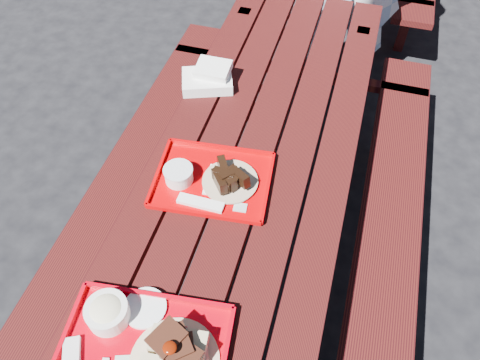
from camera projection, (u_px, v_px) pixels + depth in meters
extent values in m
plane|color=black|center=(248.00, 259.00, 2.33)|extent=(60.00, 60.00, 0.00)
cube|color=#40100C|center=(177.00, 148.00, 1.81)|extent=(0.14, 2.40, 0.04)
cube|color=#40100C|center=(213.00, 156.00, 1.78)|extent=(0.14, 2.40, 0.04)
cube|color=#40100C|center=(251.00, 165.00, 1.76)|extent=(0.14, 2.40, 0.04)
cube|color=#40100C|center=(290.00, 173.00, 1.73)|extent=(0.14, 2.40, 0.04)
cube|color=#40100C|center=(330.00, 182.00, 1.71)|extent=(0.14, 2.40, 0.04)
cube|color=#40100C|center=(125.00, 180.00, 2.09)|extent=(0.25, 2.40, 0.04)
cube|color=#40100C|center=(193.00, 97.00, 2.77)|extent=(0.06, 0.06, 0.42)
cube|color=#40100C|center=(388.00, 243.00, 1.89)|extent=(0.25, 2.40, 0.04)
cube|color=#40100C|center=(392.00, 136.00, 2.57)|extent=(0.06, 0.06, 0.42)
cube|color=#40100C|center=(244.00, 70.00, 2.66)|extent=(0.06, 0.06, 0.75)
cube|color=#40100C|center=(349.00, 90.00, 2.56)|extent=(0.06, 0.06, 0.75)
cube|color=#40100C|center=(297.00, 72.00, 2.56)|extent=(1.40, 0.06, 0.04)
cube|color=#40100C|center=(406.00, 24.00, 3.23)|extent=(0.06, 0.06, 0.42)
cube|color=#40100C|center=(368.00, 5.00, 3.08)|extent=(0.06, 0.06, 0.75)
cube|color=#BF000F|center=(142.00, 357.00, 1.29)|extent=(0.49, 0.40, 0.01)
cube|color=#BF000F|center=(159.00, 296.00, 1.39)|extent=(0.45, 0.07, 0.02)
cube|color=#BF000F|center=(63.00, 342.00, 1.30)|extent=(0.05, 0.35, 0.02)
cube|color=beige|center=(179.00, 343.00, 1.27)|extent=(0.16, 0.09, 0.05)
ellipsoid|color=#551103|center=(169.00, 346.00, 1.18)|extent=(0.04, 0.04, 0.01)
cylinder|color=white|center=(108.00, 313.00, 1.33)|extent=(0.12, 0.12, 0.06)
ellipsoid|color=beige|center=(106.00, 310.00, 1.32)|extent=(0.11, 0.11, 0.05)
cylinder|color=white|center=(145.00, 308.00, 1.37)|extent=(0.13, 0.13, 0.01)
cube|color=#BD0003|center=(213.00, 181.00, 1.68)|extent=(0.43, 0.35, 0.01)
cube|color=#BD0003|center=(221.00, 147.00, 1.76)|extent=(0.40, 0.05, 0.02)
cube|color=#BD0003|center=(203.00, 214.00, 1.57)|extent=(0.40, 0.05, 0.02)
cube|color=#BD0003|center=(268.00, 187.00, 1.64)|extent=(0.04, 0.31, 0.02)
cube|color=#BD0003|center=(159.00, 171.00, 1.69)|extent=(0.04, 0.31, 0.02)
cube|color=white|center=(225.00, 181.00, 1.66)|extent=(0.15, 0.15, 0.01)
cylinder|color=tan|center=(230.00, 181.00, 1.66)|extent=(0.20, 0.20, 0.01)
cylinder|color=white|center=(179.00, 175.00, 1.65)|extent=(0.10, 0.10, 0.05)
cylinder|color=silver|center=(178.00, 170.00, 1.63)|extent=(0.11, 0.11, 0.01)
cube|color=white|center=(201.00, 203.00, 1.60)|extent=(0.16, 0.04, 0.01)
cube|color=#B0C6C4|center=(240.00, 207.00, 1.60)|extent=(0.05, 0.04, 0.00)
cube|color=white|center=(207.00, 81.00, 1.99)|extent=(0.25, 0.22, 0.05)
cube|color=white|center=(213.00, 70.00, 1.97)|extent=(0.14, 0.12, 0.04)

